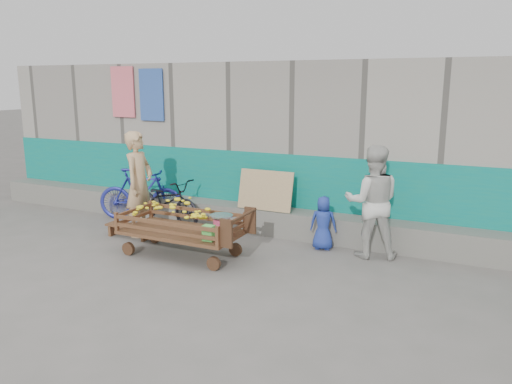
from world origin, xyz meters
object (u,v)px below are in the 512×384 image
at_px(bicycle_blue, 141,195).
at_px(vendor_man, 139,184).
at_px(child, 323,223).
at_px(bench, 130,228).
at_px(banana_cart, 179,219).
at_px(woman, 372,202).
at_px(bicycle_dark, 166,201).

bearing_deg(bicycle_blue, vendor_man, -159.40).
bearing_deg(child, bench, 2.44).
bearing_deg(banana_cart, bench, 162.78).
xyz_separation_m(bench, vendor_man, (0.07, 0.22, 0.75)).
bearing_deg(vendor_man, child, -86.41).
relative_size(banana_cart, bench, 2.28).
xyz_separation_m(banana_cart, bicycle_blue, (-1.82, 1.40, -0.07)).
distance_m(bench, bicycle_blue, 1.17).
height_order(bench, woman, woman).
distance_m(bench, woman, 4.13).
bearing_deg(banana_cart, woman, 24.71).
distance_m(vendor_man, child, 3.24).
bearing_deg(bench, bicycle_dark, 85.73).
distance_m(vendor_man, bicycle_dark, 0.90).
bearing_deg(vendor_man, woman, -88.64).
xyz_separation_m(banana_cart, vendor_man, (-1.23, 0.63, 0.33)).
relative_size(bench, bicycle_dark, 0.53).
distance_m(bench, bicycle_dark, 1.03).
distance_m(bench, child, 3.34).
bearing_deg(bicycle_dark, woman, -80.65).
bearing_deg(banana_cart, bicycle_dark, 131.50).
bearing_deg(child, vendor_man, -1.09).
height_order(banana_cart, woman, woman).
relative_size(woman, bicycle_dark, 1.03).
distance_m(banana_cart, vendor_man, 1.42).
distance_m(woman, child, 0.88).
bearing_deg(bench, woman, 11.72).
xyz_separation_m(vendor_man, woman, (3.91, 0.60, -0.05)).
bearing_deg(woman, vendor_man, -8.15).
distance_m(banana_cart, woman, 2.96).
bearing_deg(bicycle_blue, bench, -169.44).
xyz_separation_m(vendor_man, bicycle_dark, (0.00, 0.77, -0.47)).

